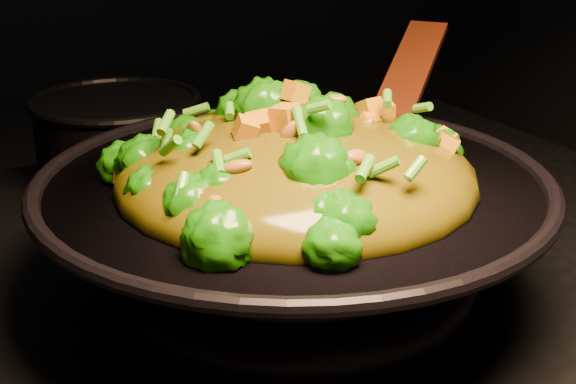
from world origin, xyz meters
TOP-DOWN VIEW (x-y plane):
  - wok at (0.01, -0.07)m, footprint 0.59×0.59m
  - stir_fry at (0.01, -0.08)m, footprint 0.43×0.43m
  - spatula at (0.16, -0.03)m, footprint 0.23×0.20m
  - back_pot at (-0.03, 0.32)m, footprint 0.26×0.26m

SIDE VIEW (x-z plane):
  - back_pot at x=-0.03m, z-range 0.90..1.02m
  - wok at x=0.01m, z-range 0.90..1.03m
  - spatula at x=0.16m, z-range 1.02..1.13m
  - stir_fry at x=0.01m, z-range 1.03..1.14m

